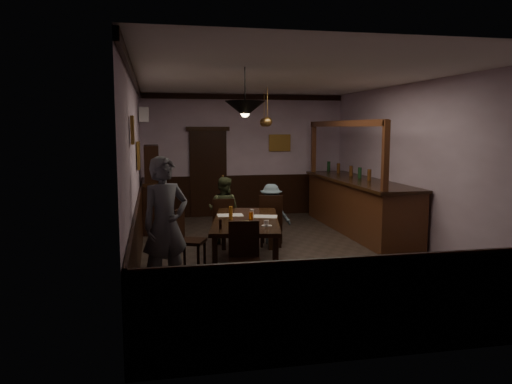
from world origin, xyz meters
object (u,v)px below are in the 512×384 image
object	(u,v)px
soda_can	(251,216)
pendant_iron	(245,109)
chair_side	(186,236)
chair_far_left	(223,220)
person_standing	(165,225)
coffee_cup	(266,223)
chair_near	(244,255)
chair_far_right	(271,218)
sideboard	(154,196)
pendant_brass_mid	(267,122)
dining_table	(246,223)
person_seated_right	(271,214)
pendant_brass_far	(264,122)
bar_counter	(358,204)
person_seated_left	(224,210)

from	to	relation	value
soda_can	pendant_iron	xyz separation A→B (m)	(-0.22, -0.71, 1.62)
chair_side	pendant_iron	distance (m)	2.21
chair_far_left	pendant_iron	world-z (taller)	pendant_iron
soda_can	pendant_iron	bearing A→B (deg)	-107.20
person_standing	coffee_cup	bearing A→B (deg)	-10.47
chair_near	coffee_cup	bearing A→B (deg)	63.78
chair_far_right	chair_side	distance (m)	2.00
chair_near	coffee_cup	distance (m)	0.86
chair_far_right	sideboard	size ratio (longest dim) A/B	0.53
sideboard	pendant_brass_mid	world-z (taller)	pendant_brass_mid
dining_table	pendant_iron	distance (m)	1.92
chair_near	soda_can	distance (m)	1.30
chair_near	person_seated_right	world-z (taller)	person_seated_right
chair_near	pendant_brass_far	bearing A→B (deg)	82.11
chair_near	pendant_brass_mid	distance (m)	4.30
chair_far_right	pendant_brass_mid	world-z (taller)	pendant_brass_mid
chair_far_left	person_seated_right	size ratio (longest dim) A/B	0.80
coffee_cup	person_standing	bearing A→B (deg)	-153.37
person_standing	soda_can	bearing A→B (deg)	9.58
chair_far_left	person_standing	distance (m)	2.63
chair_far_left	chair_far_right	xyz separation A→B (m)	(0.86, -0.18, 0.04)
chair_near	pendant_brass_mid	size ratio (longest dim) A/B	1.17
person_standing	person_seated_right	world-z (taller)	person_standing
chair_side	sideboard	world-z (taller)	sideboard
chair_far_left	bar_counter	distance (m)	3.08
dining_table	chair_near	world-z (taller)	chair_near
chair_far_left	soda_can	world-z (taller)	chair_far_left
sideboard	bar_counter	bearing A→B (deg)	-14.07
pendant_brass_far	dining_table	bearing A→B (deg)	-106.81
chair_far_left	person_seated_left	world-z (taller)	person_seated_left
chair_far_right	chair_side	bearing A→B (deg)	52.59
chair_far_right	chair_near	world-z (taller)	chair_far_right
chair_near	person_seated_right	xyz separation A→B (m)	(1.01, 2.73, 0.05)
chair_near	sideboard	world-z (taller)	sideboard
chair_side	soda_can	xyz separation A→B (m)	(1.01, -0.07, 0.29)
person_seated_left	pendant_brass_mid	size ratio (longest dim) A/B	1.56
bar_counter	soda_can	bearing A→B (deg)	-141.07
pendant_brass_far	person_seated_left	bearing A→B (deg)	-121.28
chair_far_right	person_seated_right	world-z (taller)	person_seated_right
chair_far_right	coffee_cup	xyz separation A→B (m)	(-0.50, -1.78, 0.27)
bar_counter	pendant_iron	distance (m)	4.54
person_seated_left	chair_side	bearing A→B (deg)	90.82
chair_far_right	soda_can	xyz separation A→B (m)	(-0.62, -1.23, 0.28)
person_seated_right	chair_far_left	bearing A→B (deg)	29.94
person_seated_left	bar_counter	world-z (taller)	bar_counter
soda_can	person_seated_right	bearing A→B (deg)	65.53
person_seated_left	bar_counter	bearing A→B (deg)	-142.27
person_seated_left	dining_table	bearing A→B (deg)	122.36
dining_table	coffee_cup	bearing A→B (deg)	-73.23
coffee_cup	chair_far_right	bearing A→B (deg)	85.75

